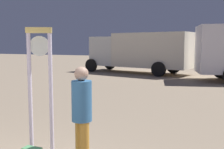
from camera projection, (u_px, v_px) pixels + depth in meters
name	position (u px, v px, depth m)	size (l,w,h in m)	color
standing_clock	(40.00, 79.00, 4.89)	(0.43, 0.28, 2.26)	white
person_near_clock	(82.00, 113.00, 4.28)	(0.31, 0.31, 1.64)	gold
box_truck_near	(141.00, 51.00, 18.70)	(7.66, 3.84, 2.69)	beige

